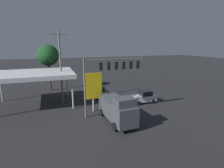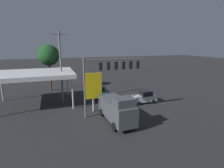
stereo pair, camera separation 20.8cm
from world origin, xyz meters
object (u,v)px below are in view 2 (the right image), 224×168
object	(u,v)px
sedan_waiting	(99,91)
hatchback_crossing	(144,97)
traffic_signal_assembly	(111,70)
delivery_truck	(117,109)
utility_pole	(61,66)
street_tree	(49,55)
price_sign	(93,87)

from	to	relation	value
sedan_waiting	hatchback_crossing	xyz separation A→B (m)	(-5.86, 5.74, -0.00)
traffic_signal_assembly	delivery_truck	distance (m)	4.94
traffic_signal_assembly	utility_pole	distance (m)	8.95
traffic_signal_assembly	street_tree	size ratio (longest dim) A/B	0.88
traffic_signal_assembly	hatchback_crossing	distance (m)	8.63
traffic_signal_assembly	price_sign	bearing A→B (deg)	-42.05
hatchback_crossing	price_sign	bearing A→B (deg)	7.52
price_sign	hatchback_crossing	world-z (taller)	price_sign
traffic_signal_assembly	utility_pole	size ratio (longest dim) A/B	0.72
utility_pole	delivery_truck	world-z (taller)	utility_pole
hatchback_crossing	street_tree	distance (m)	19.99
price_sign	delivery_truck	xyz separation A→B (m)	(-1.85, 4.30, -1.82)
price_sign	delivery_truck	bearing A→B (deg)	113.29
hatchback_crossing	delivery_truck	bearing A→B (deg)	39.55
sedan_waiting	delivery_truck	xyz separation A→B (m)	(0.82, 10.82, 0.74)
utility_pole	traffic_signal_assembly	bearing A→B (deg)	129.40
sedan_waiting	price_sign	bearing A→B (deg)	-21.27
utility_pole	street_tree	xyz separation A→B (m)	(1.67, -8.65, 1.17)
price_sign	street_tree	size ratio (longest dim) A/B	0.59
delivery_truck	street_tree	size ratio (longest dim) A/B	0.75
utility_pole	sedan_waiting	distance (m)	8.16
utility_pole	hatchback_crossing	distance (m)	13.88
sedan_waiting	hatchback_crossing	size ratio (longest dim) A/B	1.15
utility_pole	delivery_truck	bearing A→B (deg)	120.49
price_sign	delivery_truck	size ratio (longest dim) A/B	0.79
utility_pole	hatchback_crossing	size ratio (longest dim) A/B	2.88
sedan_waiting	delivery_truck	bearing A→B (deg)	-3.36
price_sign	sedan_waiting	xyz separation A→B (m)	(-2.67, -6.52, -2.57)
sedan_waiting	utility_pole	bearing A→B (deg)	-76.73
sedan_waiting	street_tree	size ratio (longest dim) A/B	0.49
price_sign	hatchback_crossing	xyz separation A→B (m)	(-8.53, -0.78, -2.57)
traffic_signal_assembly	street_tree	world-z (taller)	street_tree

